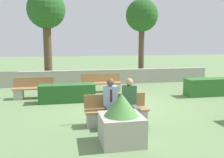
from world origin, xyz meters
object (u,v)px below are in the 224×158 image
bench_left_side (101,85)px  person_seated_woman (130,100)px  bench_front (116,113)px  tree_leftmost (46,13)px  bench_right_side (34,91)px  person_seated_man (111,100)px  tree_center_left (142,17)px  planter_corner_left (121,121)px

bench_left_side → person_seated_woman: size_ratio=1.39×
bench_front → bench_left_side: size_ratio=0.98×
person_seated_woman → tree_leftmost: tree_leftmost is taller
bench_left_side → bench_right_side: same height
person_seated_man → tree_leftmost: bearing=105.5°
person_seated_man → tree_center_left: size_ratio=0.28×
bench_left_side → planter_corner_left: bearing=-98.5°
bench_front → bench_right_side: (-2.66, 3.86, -0.01)m
bench_left_side → person_seated_woman: bearing=-93.1°
bench_front → bench_right_side: 4.69m
person_seated_man → tree_leftmost: tree_leftmost is taller
planter_corner_left → tree_center_left: 10.09m
bench_right_side → planter_corner_left: bearing=-68.3°
bench_left_side → planter_corner_left: 5.89m
bench_left_side → planter_corner_left: size_ratio=1.56×
planter_corner_left → tree_leftmost: (-2.03, 8.50, 3.29)m
bench_left_side → person_seated_man: 4.74m
tree_center_left → planter_corner_left: bearing=-110.6°
bench_front → bench_left_side: same height
tree_leftmost → tree_center_left: (5.41, 0.47, -0.11)m
bench_front → person_seated_woman: 0.56m
bench_left_side → tree_leftmost: tree_leftmost is taller
planter_corner_left → tree_leftmost: tree_leftmost is taller
bench_front → tree_center_left: 8.97m
tree_center_left → tree_leftmost: bearing=-175.0°
bench_right_side → tree_leftmost: bearing=78.2°
person_seated_woman → planter_corner_left: person_seated_woman is taller
bench_front → bench_right_side: same height
tree_center_left → person_seated_man: bearing=-113.5°
tree_leftmost → bench_left_side: bearing=-46.6°
bench_left_side → tree_center_left: bearing=42.5°
bench_right_side → person_seated_man: (2.48, -3.99, 0.42)m
bench_right_side → person_seated_man: 4.72m
bench_right_side → planter_corner_left: (2.49, -5.16, 0.22)m
tree_leftmost → bench_right_side: bearing=-97.8°
bench_right_side → tree_center_left: (5.87, 3.80, 3.40)m
person_seated_man → tree_leftmost: (-2.03, 7.33, 3.09)m
bench_right_side → tree_center_left: size_ratio=0.34×
bench_left_side → bench_front: bearing=-97.6°
bench_right_side → person_seated_man: bearing=-62.1°
bench_right_side → tree_center_left: 7.77m
bench_front → tree_leftmost: size_ratio=0.36×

